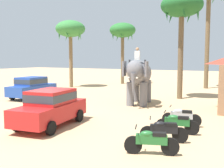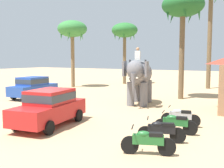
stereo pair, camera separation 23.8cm
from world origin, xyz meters
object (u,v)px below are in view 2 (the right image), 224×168
object	(u,v)px
palm_tree_behind_elephant	(72,30)
motorcycle_nearest_camera	(148,141)
motorcycle_second_in_row	(161,130)
palm_tree_left_of_road	(183,8)
car_sedan_foreground	(50,106)
motorcycle_mid_row	(175,123)
motorcycle_fourth_in_row	(180,117)
palm_tree_near_hut	(125,32)
elephant_with_mahout	(139,76)
car_parked_far_side	(33,87)

from	to	relation	value
palm_tree_behind_elephant	motorcycle_nearest_camera	bearing A→B (deg)	-44.97
motorcycle_second_in_row	palm_tree_left_of_road	size ratio (longest dim) A/B	0.21
car_sedan_foreground	motorcycle_mid_row	xyz separation A→B (m)	(5.52, 1.58, -0.46)
motorcycle_mid_row	palm_tree_left_of_road	world-z (taller)	palm_tree_left_of_road
motorcycle_nearest_camera	palm_tree_left_of_road	distance (m)	14.45
motorcycle_fourth_in_row	palm_tree_left_of_road	bearing A→B (deg)	105.66
car_sedan_foreground	palm_tree_near_hut	distance (m)	21.99
motorcycle_second_in_row	motorcycle_fourth_in_row	distance (m)	2.74
palm_tree_behind_elephant	elephant_with_mahout	bearing A→B (deg)	-30.97
motorcycle_mid_row	motorcycle_fourth_in_row	bearing A→B (deg)	97.39
car_sedan_foreground	elephant_with_mahout	world-z (taller)	elephant_with_mahout
motorcycle_mid_row	palm_tree_left_of_road	xyz separation A→B (m)	(-2.55, 9.83, 6.51)
motorcycle_nearest_camera	motorcycle_second_in_row	size ratio (longest dim) A/B	1.00
motorcycle_nearest_camera	palm_tree_near_hut	distance (m)	25.36
car_sedan_foreground	palm_tree_behind_elephant	bearing A→B (deg)	124.96
motorcycle_second_in_row	palm_tree_behind_elephant	size ratio (longest dim) A/B	0.24
car_parked_far_side	elephant_with_mahout	size ratio (longest dim) A/B	1.05
car_sedan_foreground	motorcycle_fourth_in_row	xyz separation A→B (m)	(5.35, 2.95, -0.46)
motorcycle_mid_row	palm_tree_behind_elephant	distance (m)	20.52
motorcycle_fourth_in_row	palm_tree_near_hut	world-z (taller)	palm_tree_near_hut
palm_tree_near_hut	motorcycle_mid_row	bearing A→B (deg)	-56.93
motorcycle_second_in_row	motorcycle_fourth_in_row	xyz separation A→B (m)	(-0.06, 2.74, 0.00)
motorcycle_mid_row	palm_tree_near_hut	bearing A→B (deg)	123.07
palm_tree_behind_elephant	motorcycle_mid_row	bearing A→B (deg)	-39.03
car_sedan_foreground	palm_tree_behind_elephant	world-z (taller)	palm_tree_behind_elephant
car_parked_far_side	palm_tree_near_hut	size ratio (longest dim) A/B	0.56
car_parked_far_side	motorcycle_mid_row	distance (m)	13.52
palm_tree_near_hut	elephant_with_mahout	bearing A→B (deg)	-58.59
car_parked_far_side	palm_tree_behind_elephant	size ratio (longest dim) A/B	0.58
car_sedan_foreground	car_parked_far_side	world-z (taller)	same
palm_tree_left_of_road	motorcycle_second_in_row	bearing A→B (deg)	-77.77
elephant_with_mahout	car_parked_far_side	bearing A→B (deg)	-169.75
motorcycle_second_in_row	palm_tree_behind_elephant	distance (m)	21.29
palm_tree_behind_elephant	palm_tree_near_hut	bearing A→B (deg)	63.17
car_parked_far_side	motorcycle_second_in_row	bearing A→B (deg)	-23.91
car_sedan_foreground	palm_tree_near_hut	world-z (taller)	palm_tree_near_hut
motorcycle_fourth_in_row	palm_tree_behind_elephant	bearing A→B (deg)	143.88
motorcycle_mid_row	palm_tree_near_hut	world-z (taller)	palm_tree_near_hut
motorcycle_nearest_camera	motorcycle_fourth_in_row	size ratio (longest dim) A/B	0.96
car_sedan_foreground	motorcycle_fourth_in_row	distance (m)	6.12
elephant_with_mahout	motorcycle_mid_row	size ratio (longest dim) A/B	2.25
palm_tree_behind_elephant	palm_tree_left_of_road	bearing A→B (deg)	-11.43
palm_tree_left_of_road	car_parked_far_side	bearing A→B (deg)	-151.55
elephant_with_mahout	palm_tree_behind_elephant	distance (m)	13.50
motorcycle_fourth_in_row	elephant_with_mahout	bearing A→B (deg)	132.92
car_sedan_foreground	motorcycle_nearest_camera	distance (m)	5.63
car_sedan_foreground	motorcycle_second_in_row	xyz separation A→B (m)	(5.40, 0.21, -0.46)
motorcycle_fourth_in_row	palm_tree_behind_elephant	world-z (taller)	palm_tree_behind_elephant
motorcycle_second_in_row	motorcycle_fourth_in_row	size ratio (longest dim) A/B	0.96
motorcycle_mid_row	car_sedan_foreground	bearing A→B (deg)	-164.00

